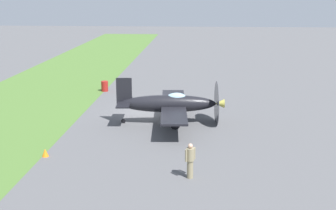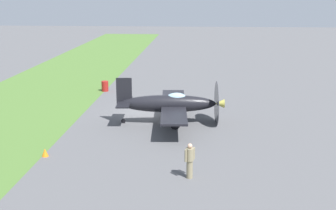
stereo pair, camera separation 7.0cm
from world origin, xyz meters
name	(u,v)px [view 1 (the left image)]	position (x,y,z in m)	size (l,w,h in m)	color
ground_plane	(147,113)	(0.00, 0.00, 0.00)	(160.00, 160.00, 0.00)	#515154
grass_verge	(12,111)	(0.00, -10.11, 0.00)	(120.00, 11.00, 0.01)	#476B2D
airplane_lead	(170,104)	(2.34, 1.86, 1.36)	(9.11, 7.20, 3.24)	black
ground_crew_chief	(190,160)	(11.33, 3.40, 0.91)	(0.47, 0.49, 1.73)	#847A5B
fuel_drum	(105,86)	(-7.07, -4.57, 0.45)	(0.60, 0.60, 0.90)	maroon
runway_marker_cone	(45,153)	(9.04, -4.45, 0.22)	(0.36, 0.36, 0.44)	orange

